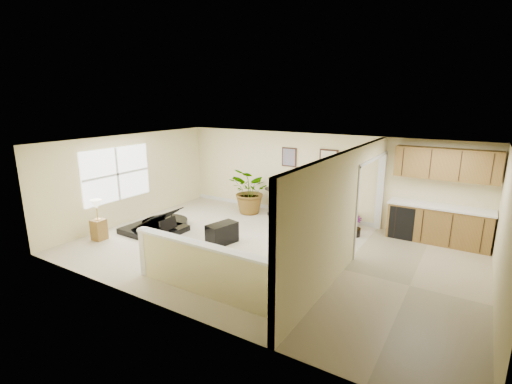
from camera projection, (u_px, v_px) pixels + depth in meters
The scene contains 20 objects.
floor at pixel (267, 251), 8.66m from camera, with size 9.00×9.00×0.00m, color #BBA991.
back_wall at pixel (318, 177), 10.83m from camera, with size 9.00×0.04×2.50m, color beige.
front_wall at pixel (173, 242), 5.88m from camera, with size 9.00×0.04×2.50m, color beige.
left_wall at pixel (132, 178), 10.64m from camera, with size 0.04×6.00×2.50m, color beige.
right_wall at pixel (505, 238), 6.07m from camera, with size 0.04×6.00×2.50m, color beige.
ceiling at pixel (268, 144), 8.05m from camera, with size 9.00×6.00×0.04m, color white.
kitchen_vinyl at pixel (410, 286), 7.06m from camera, with size 2.70×6.00×0.01m, color tan.
interior_partition at pixel (349, 211), 7.66m from camera, with size 0.18×5.99×2.50m.
pony_half_wall at pixel (206, 269), 6.60m from camera, with size 3.42×0.22×1.00m.
left_window at pixel (117, 174), 10.17m from camera, with size 0.05×2.15×1.45m, color white.
wall_art_left at pixel (289, 157), 11.17m from camera, with size 0.48×0.04×0.58m.
wall_mirror at pixel (329, 159), 10.52m from camera, with size 0.55×0.04×0.55m.
kitchen_cabinets at pixel (435, 208), 9.08m from camera, with size 2.36×0.65×2.33m.
piano at pixel (155, 210), 9.88m from camera, with size 1.76×1.82×1.38m.
piano_bench at pixel (222, 234), 9.06m from camera, with size 0.39×0.77×0.51m, color black.
loveseat at pixel (330, 213), 10.47m from camera, with size 1.81×1.35×0.88m.
accent_table at pixel (274, 198), 11.30m from camera, with size 0.57×0.57×0.83m.
palm_plant at pixel (251, 191), 11.35m from camera, with size 1.62×1.53×1.43m.
small_plant at pixel (355, 228), 9.57m from camera, with size 0.31×0.31×0.54m.
lamp_stand at pixel (98, 223), 9.29m from camera, with size 0.31×0.31×1.04m.
Camera 1 is at (4.01, -6.99, 3.47)m, focal length 26.00 mm.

